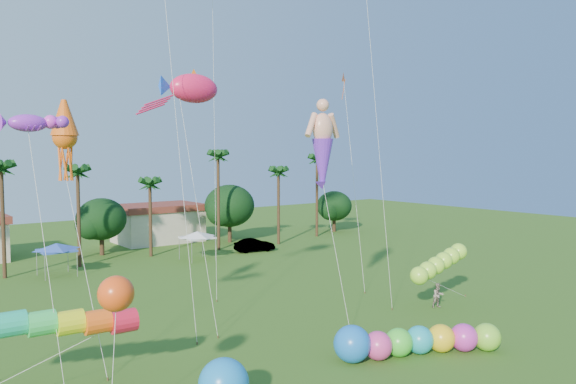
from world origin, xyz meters
TOP-DOWN VIEW (x-y plane):
  - tree_line at (3.57, 44.00)m, footprint 69.46×8.91m
  - buildings_row at (-3.09, 50.00)m, footprint 35.00×7.00m
  - tent_row at (-6.00, 36.33)m, footprint 31.00×4.00m
  - car_b at (15.64, 36.44)m, footprint 4.78×2.45m
  - spectator_b at (13.02, 8.84)m, footprint 1.06×0.95m
  - caterpillar_inflatable at (3.79, 3.59)m, footprint 9.49×5.59m
  - blue_ball at (-7.87, 4.50)m, footprint 2.26×2.26m
  - rainbow_tube at (-12.49, 9.66)m, footprint 10.63×2.94m
  - green_worm at (10.66, 8.69)m, footprint 10.27×3.06m
  - orange_ball_kite at (-12.26, 5.54)m, footprint 1.94×1.94m
  - merman_kite at (4.88, 12.45)m, footprint 2.97×5.28m
  - fish_kite at (-2.35, 17.16)m, footprint 5.44×6.06m
  - squid_kite at (-11.22, 15.47)m, footprint 1.64×5.69m
  - lobster_kite at (-13.80, 12.31)m, footprint 3.49×4.83m
  - delta_kite_red at (13.18, 19.14)m, footprint 2.01×4.59m

SIDE VIEW (x-z plane):
  - car_b at x=15.64m, z-range 0.00..1.50m
  - caterpillar_inflatable at x=3.79m, z-range -0.16..1.87m
  - spectator_b at x=13.02m, z-range 0.00..1.82m
  - blue_ball at x=-7.87m, z-range 0.00..2.26m
  - buildings_row at x=-3.09m, z-range 0.00..4.00m
  - green_worm at x=10.66m, z-range 0.98..4.47m
  - tent_row at x=-6.00m, z-range 2.45..3.05m
  - rainbow_tube at x=-12.49m, z-range 1.30..5.06m
  - tree_line at x=3.57m, z-range -1.22..9.78m
  - orange_ball_kite at x=-12.26m, z-range 2.45..8.84m
  - merman_kite at x=4.88m, z-range 4.27..18.72m
  - squid_kite at x=-11.22m, z-range 5.02..19.34m
  - lobster_kite at x=-13.80m, z-range 6.06..19.40m
  - fish_kite at x=-2.35m, z-range 7.25..23.93m
  - delta_kite_red at x=13.18m, z-range 8.18..26.43m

